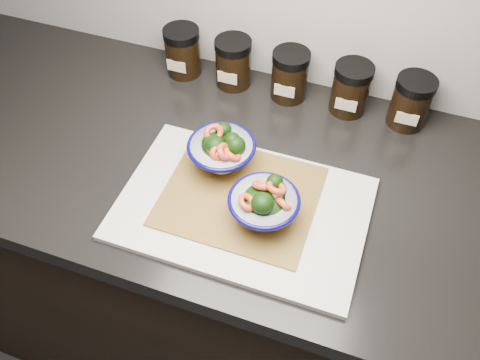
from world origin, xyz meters
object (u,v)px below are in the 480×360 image
(bowl_left, at_px, (222,151))
(spice_jar_e, at_px, (411,102))
(spice_jar_b, at_px, (233,63))
(spice_jar_d, at_px, (351,88))
(cutting_board, at_px, (243,208))
(spice_jar_c, at_px, (290,75))
(bowl_right, at_px, (264,205))
(spice_jar_a, at_px, (183,51))

(bowl_left, relative_size, spice_jar_e, 1.16)
(spice_jar_b, relative_size, spice_jar_e, 1.00)
(spice_jar_d, bearing_deg, spice_jar_e, 0.00)
(cutting_board, xyz_separation_m, spice_jar_e, (0.25, 0.34, 0.05))
(spice_jar_b, relative_size, spice_jar_d, 1.00)
(spice_jar_b, bearing_deg, spice_jar_c, 0.00)
(spice_jar_b, height_order, spice_jar_c, same)
(spice_jar_b, xyz_separation_m, spice_jar_d, (0.26, 0.00, 0.00))
(cutting_board, distance_m, bowl_left, 0.12)
(spice_jar_b, height_order, spice_jar_d, same)
(spice_jar_e, bearing_deg, cutting_board, -126.22)
(cutting_board, distance_m, spice_jar_d, 0.36)
(bowl_right, distance_m, spice_jar_d, 0.36)
(cutting_board, xyz_separation_m, spice_jar_d, (0.12, 0.34, 0.05))
(bowl_right, xyz_separation_m, spice_jar_d, (0.08, 0.36, 0.00))
(cutting_board, height_order, spice_jar_c, spice_jar_c)
(bowl_right, bearing_deg, bowl_left, 141.11)
(spice_jar_a, xyz_separation_m, spice_jar_b, (0.12, 0.00, 0.00))
(spice_jar_c, bearing_deg, spice_jar_e, 0.00)
(spice_jar_e, bearing_deg, spice_jar_c, 180.00)
(bowl_right, bearing_deg, spice_jar_c, 99.00)
(cutting_board, distance_m, spice_jar_c, 0.34)
(bowl_left, bearing_deg, spice_jar_c, 77.65)
(cutting_board, xyz_separation_m, spice_jar_c, (-0.01, 0.34, 0.05))
(bowl_left, height_order, bowl_right, bowl_left)
(spice_jar_a, bearing_deg, cutting_board, -52.08)
(cutting_board, height_order, bowl_left, bowl_left)
(bowl_left, bearing_deg, spice_jar_d, 53.95)
(bowl_left, xyz_separation_m, spice_jar_a, (-0.20, 0.26, -0.00))
(spice_jar_c, xyz_separation_m, spice_jar_e, (0.26, 0.00, 0.00))
(cutting_board, bearing_deg, spice_jar_d, 70.09)
(bowl_right, distance_m, spice_jar_a, 0.47)
(spice_jar_d, height_order, spice_jar_e, same)
(cutting_board, relative_size, spice_jar_b, 3.98)
(spice_jar_a, xyz_separation_m, spice_jar_c, (0.25, 0.00, 0.00))
(spice_jar_a, relative_size, spice_jar_d, 1.00)
(bowl_left, bearing_deg, bowl_right, -38.89)
(cutting_board, height_order, spice_jar_b, spice_jar_b)
(spice_jar_b, bearing_deg, bowl_right, -62.22)
(cutting_board, height_order, bowl_right, bowl_right)
(bowl_left, distance_m, spice_jar_e, 0.41)
(bowl_right, bearing_deg, spice_jar_b, 117.78)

